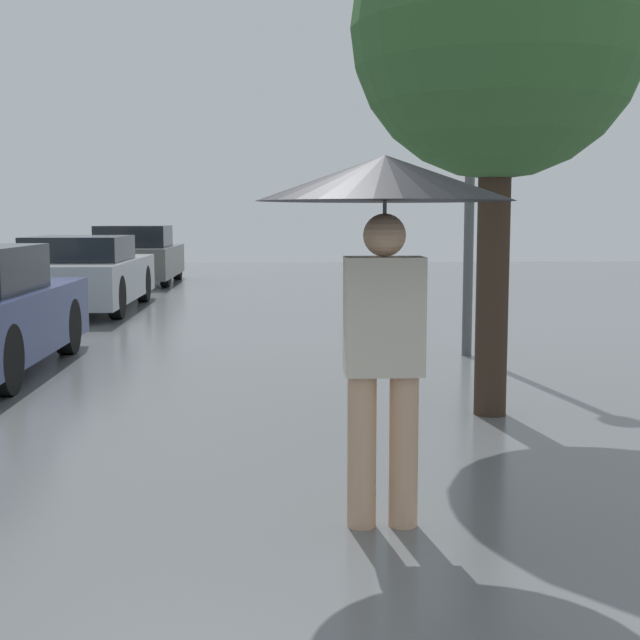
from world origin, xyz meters
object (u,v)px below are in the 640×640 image
parked_car_farthest (136,256)px  tree (498,33)px  pedestrian (385,216)px  street_lamp (471,105)px  parked_car_third (83,274)px

parked_car_farthest → tree: 15.20m
pedestrian → street_lamp: (1.62, 5.54, 1.21)m
pedestrian → tree: 3.11m
pedestrian → parked_car_third: (-3.79, 10.70, -0.97)m
parked_car_third → parked_car_farthest: 5.98m
pedestrian → parked_car_third: 11.40m
pedestrian → parked_car_third: size_ratio=0.42×
tree → parked_car_farthest: bearing=109.5°
pedestrian → tree: (1.16, 2.53, 1.39)m
tree → street_lamp: (0.46, 3.01, -0.17)m
parked_car_farthest → parked_car_third: bearing=-89.4°
street_lamp → parked_car_farthest: bearing=116.1°
parked_car_farthest → tree: bearing=-70.5°
parked_car_third → tree: (4.95, -8.18, 2.36)m
tree → street_lamp: 3.05m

